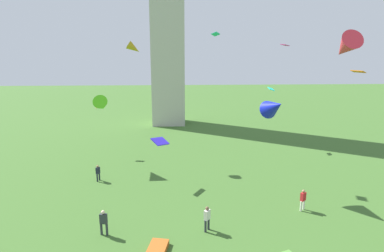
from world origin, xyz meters
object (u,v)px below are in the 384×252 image
(person_4, at_px, (207,217))
(kite_bundle_2, at_px, (157,249))
(kite_flying_7, at_px, (99,106))
(kite_flying_9, at_px, (345,47))
(kite_flying_3, at_px, (216,34))
(kite_flying_5, at_px, (285,45))
(kite_flying_1, at_px, (274,107))
(kite_flying_6, at_px, (134,48))
(kite_flying_0, at_px, (358,72))
(kite_flying_4, at_px, (271,89))
(person_0, at_px, (98,172))
(kite_flying_2, at_px, (160,141))
(person_1, at_px, (303,199))
(person_3, at_px, (104,221))
(kite_flying_8, at_px, (102,105))

(person_4, distance_m, kite_bundle_2, 4.05)
(kite_flying_7, distance_m, kite_flying_9, 26.91)
(kite_flying_3, relative_size, kite_flying_5, 0.98)
(kite_flying_1, height_order, kite_flying_7, kite_flying_1)
(kite_flying_6, height_order, kite_bundle_2, kite_flying_6)
(kite_flying_0, distance_m, kite_flying_6, 23.74)
(kite_flying_0, bearing_deg, kite_flying_1, -94.89)
(kite_flying_3, xyz_separation_m, kite_flying_9, (8.67, -8.14, -1.42))
(kite_flying_4, xyz_separation_m, kite_flying_9, (0.20, -16.77, 4.85))
(person_0, relative_size, kite_flying_0, 1.08)
(kite_flying_2, bearing_deg, person_1, 101.73)
(kite_flying_2, relative_size, kite_flying_4, 1.75)
(person_0, relative_size, kite_flying_4, 1.48)
(kite_flying_9, bearing_deg, kite_flying_7, -31.16)
(kite_flying_0, distance_m, kite_flying_3, 14.96)
(kite_flying_2, xyz_separation_m, kite_flying_4, (13.90, 12.07, 3.48))
(person_0, xyz_separation_m, kite_flying_6, (2.98, 7.44, 11.72))
(kite_flying_4, bearing_deg, kite_flying_3, -45.27)
(kite_flying_1, height_order, kite_flying_5, kite_flying_5)
(person_3, height_order, kite_bundle_2, person_3)
(person_3, relative_size, kite_flying_2, 0.94)
(person_1, bearing_deg, person_4, 161.61)
(kite_flying_1, xyz_separation_m, kite_flying_8, (-16.05, 8.12, -0.99))
(kite_flying_3, distance_m, kite_flying_6, 9.91)
(person_0, xyz_separation_m, kite_flying_1, (15.75, -3.50, 6.77))
(person_0, height_order, kite_flying_5, kite_flying_5)
(person_4, distance_m, kite_flying_0, 22.13)
(kite_flying_2, bearing_deg, kite_flying_9, 111.20)
(kite_flying_4, bearing_deg, kite_flying_9, -0.13)
(person_3, xyz_separation_m, kite_flying_7, (-4.17, 18.36, 4.89))
(kite_flying_1, distance_m, kite_flying_9, 6.84)
(person_0, xyz_separation_m, kite_flying_3, (11.50, 2.55, 12.98))
(kite_flying_0, bearing_deg, kite_flying_4, -180.00)
(kite_flying_3, distance_m, kite_bundle_2, 20.36)
(kite_flying_3, bearing_deg, kite_flying_4, -12.23)
(kite_flying_2, height_order, kite_flying_3, kite_flying_3)
(person_4, height_order, kite_flying_3, kite_flying_3)
(kite_flying_5, bearing_deg, kite_flying_3, -35.86)
(person_0, distance_m, kite_flying_6, 14.20)
(person_0, xyz_separation_m, person_4, (9.59, -9.38, 0.11))
(person_3, height_order, kite_flying_6, kite_flying_6)
(person_4, relative_size, kite_flying_0, 1.21)
(kite_flying_8, bearing_deg, person_4, 122.23)
(kite_flying_2, xyz_separation_m, kite_flying_3, (5.44, 3.44, 9.76))
(person_4, xyz_separation_m, kite_flying_0, (16.43, 11.59, 9.25))
(kite_flying_0, height_order, kite_flying_5, kite_flying_5)
(kite_flying_6, relative_size, kite_bundle_2, 0.95)
(kite_flying_2, xyz_separation_m, kite_flying_5, (12.47, 3.77, 8.75))
(person_1, height_order, person_3, person_3)
(kite_flying_0, xyz_separation_m, kite_bundle_2, (-19.73, -13.77, -10.11))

